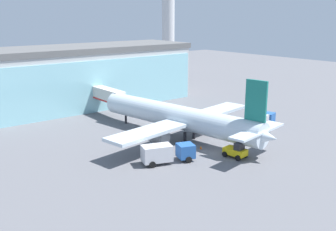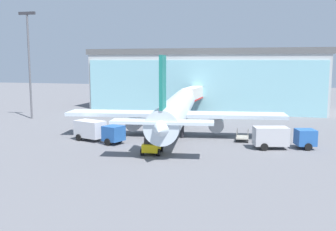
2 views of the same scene
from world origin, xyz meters
name	(u,v)px [view 1 (image 1 of 2)]	position (x,y,z in m)	size (l,w,h in m)	color
ground	(216,152)	(0.00, 0.00, 0.00)	(240.00, 240.00, 0.00)	slate
terminal_building	(81,76)	(0.00, 40.39, 6.51)	(50.81, 17.59, 13.02)	#B9B9B9
jet_bridge	(105,95)	(-0.74, 29.35, 4.13)	(2.62, 11.62, 5.51)	beige
control_tower	(168,8)	(54.82, 75.49, 21.68)	(8.68, 8.68, 36.34)	silver
airplane	(180,118)	(0.49, 8.41, 3.45)	(30.64, 34.99, 11.12)	silver
catering_truck	(166,153)	(-8.36, 1.40, 1.47)	(7.61, 4.59, 2.65)	#2659A5
fuel_truck	(262,121)	(14.95, 3.00, 1.47)	(7.62, 3.98, 2.65)	#2659A5
baggage_cart	(228,127)	(10.06, 6.48, 0.50)	(1.72, 2.87, 1.50)	#9E998C
pushback_tug	(236,151)	(0.53, -3.37, 0.97)	(2.45, 3.37, 2.30)	yellow
safety_cone_nose	(201,147)	(-0.75, 2.35, 0.28)	(0.36, 0.36, 0.55)	orange
safety_cone_wingtip	(228,119)	(14.89, 10.79, 0.28)	(0.36, 0.36, 0.55)	orange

